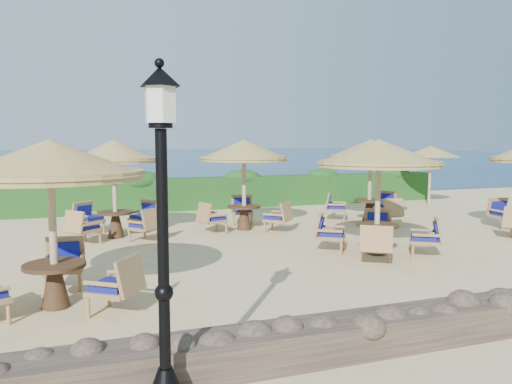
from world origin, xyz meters
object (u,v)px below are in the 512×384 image
(cafe_set_3, at_px, (114,176))
(extra_parasol, at_px, (431,152))
(cafe_set_0, at_px, (51,186))
(lamp_post, at_px, (163,256))
(cafe_set_5, at_px, (370,164))
(cafe_set_1, at_px, (378,176))
(cafe_set_4, at_px, (244,167))

(cafe_set_3, bearing_deg, extra_parasol, 12.52)
(cafe_set_0, distance_m, cafe_set_3, 5.73)
(lamp_post, xyz_separation_m, extra_parasol, (12.60, 12.00, 0.62))
(cafe_set_0, bearing_deg, cafe_set_5, 31.42)
(cafe_set_1, bearing_deg, cafe_set_0, -167.66)
(lamp_post, relative_size, cafe_set_4, 1.21)
(cafe_set_3, height_order, cafe_set_5, same)
(cafe_set_4, bearing_deg, cafe_set_0, -131.66)
(lamp_post, xyz_separation_m, cafe_set_5, (8.11, 9.31, 0.31))
(lamp_post, bearing_deg, cafe_set_3, 89.21)
(cafe_set_5, bearing_deg, lamp_post, -131.06)
(cafe_set_0, height_order, cafe_set_5, same)
(extra_parasol, relative_size, cafe_set_1, 0.85)
(lamp_post, height_order, cafe_set_4, lamp_post)
(extra_parasol, xyz_separation_m, cafe_set_1, (-6.89, -6.85, -0.34))
(lamp_post, height_order, cafe_set_3, lamp_post)
(lamp_post, relative_size, cafe_set_3, 1.25)
(lamp_post, relative_size, cafe_set_1, 1.17)
(cafe_set_3, bearing_deg, cafe_set_1, -36.15)
(cafe_set_0, relative_size, cafe_set_1, 1.02)
(lamp_post, distance_m, cafe_set_4, 9.97)
(cafe_set_1, xyz_separation_m, cafe_set_4, (-1.91, 4.06, 0.02))
(cafe_set_3, distance_m, cafe_set_5, 7.99)
(cafe_set_1, xyz_separation_m, cafe_set_5, (2.41, 4.16, 0.03))
(cafe_set_4, bearing_deg, cafe_set_3, 179.78)
(lamp_post, xyz_separation_m, cafe_set_4, (3.79, 9.22, 0.30))
(cafe_set_4, relative_size, cafe_set_5, 0.98)
(cafe_set_5, bearing_deg, cafe_set_0, -148.58)
(cafe_set_0, distance_m, cafe_set_4, 7.45)
(lamp_post, xyz_separation_m, cafe_set_1, (5.71, 5.15, 0.28))
(cafe_set_3, relative_size, cafe_set_4, 0.97)
(extra_parasol, relative_size, cafe_set_3, 0.91)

